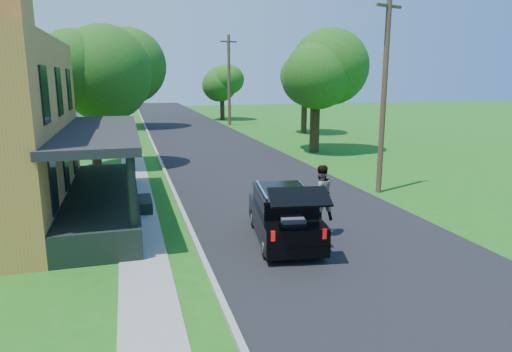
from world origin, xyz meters
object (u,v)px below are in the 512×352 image
object	(u,v)px
black_suv	(284,215)
tree_right_near	(315,74)
utility_pole_near	(384,94)
skateboarder	(320,193)

from	to	relation	value
black_suv	tree_right_near	xyz separation A→B (m)	(7.47, 15.45, 4.29)
black_suv	utility_pole_near	xyz separation A→B (m)	(5.90, 4.50, 3.43)
black_suv	skateboarder	size ratio (longest dim) A/B	2.68
black_suv	skateboarder	distance (m)	1.32
skateboarder	utility_pole_near	bearing A→B (deg)	-137.13
tree_right_near	black_suv	bearing A→B (deg)	-115.81
tree_right_near	utility_pole_near	xyz separation A→B (m)	(-1.57, -10.95, -0.87)
skateboarder	tree_right_near	distance (m)	17.09
skateboarder	tree_right_near	xyz separation A→B (m)	(6.31, 15.45, 3.67)
black_suv	utility_pole_near	bearing A→B (deg)	45.99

